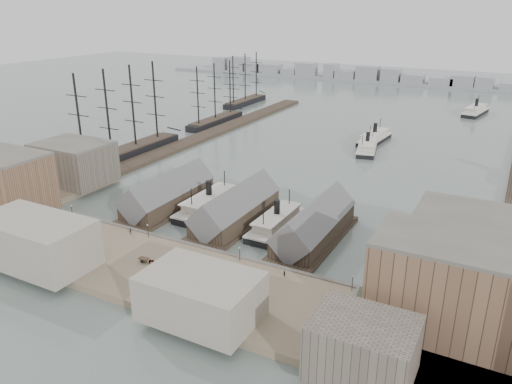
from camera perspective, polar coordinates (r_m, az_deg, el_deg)
The scene contains 42 objects.
ground at distance 143.40m, azimuth -5.69°, elevation -6.00°, with size 900.00×900.00×0.00m, color #57645F.
quay at distance 128.88m, azimuth -10.67°, elevation -9.07°, with size 180.00×30.00×2.00m, color #776650.
seawall at distance 139.09m, azimuth -6.89°, elevation -6.42°, with size 180.00×1.20×2.30m, color #59544C.
west_wharf at distance 257.06m, azimuth -6.06°, elevation 6.35°, with size 10.00×220.00×1.60m, color #2D231C.
ferry_shed_west at distance 168.19m, azimuth -9.97°, elevation -0.35°, with size 14.00×42.00×12.60m.
ferry_shed_center at distance 154.40m, azimuth -2.30°, elevation -2.00°, with size 14.00×42.00×12.60m.
ferry_shed_east at distance 144.03m, azimuth 6.69°, elevation -3.87°, with size 14.00×42.00×12.60m.
warehouse_west_front at distance 178.68m, azimuth -27.15°, elevation 1.04°, with size 32.00×18.00×18.00m, color brown.
warehouse_west_back at distance 196.64m, azimuth -20.07°, elevation 3.14°, with size 26.00×20.00×14.00m, color #60564C.
warehouse_east_front at distance 107.75m, azimuth 21.23°, elevation -10.18°, with size 30.00×18.00×19.00m, color brown.
warehouse_east_back at distance 132.63m, azimuth 23.62°, elevation -5.53°, with size 28.00×20.00×15.00m, color #60564C.
street_bldg_center at distance 107.11m, azimuth -6.34°, elevation -11.75°, with size 24.00×16.00×10.00m, color gray.
street_bldg_west at distance 138.24m, azimuth -23.86°, elevation -5.19°, with size 30.00×16.00×12.00m, color gray.
street_bldg_east at distance 93.91m, azimuth 12.09°, elevation -17.03°, with size 18.00×14.00×11.00m, color #60564C.
lamp_post_far_w at distance 164.62m, azimuth -20.32°, elevation -1.83°, with size 0.44×0.44×3.92m.
lamp_post_near_w at distance 144.74m, azimuth -12.26°, elevation -4.07°, with size 0.44×0.44×3.92m.
lamp_post_near_e at distance 128.84m, azimuth -1.89°, elevation -6.81°, with size 0.44×0.44×3.92m.
lamp_post_far_e at distance 118.53m, azimuth 10.98°, elevation -9.86°, with size 0.44×0.44×3.92m.
far_shore at distance 450.16m, azimuth 18.75°, elevation 11.99°, with size 500.00×40.00×15.72m.
ferry_docked_west at distance 165.32m, azimuth -5.35°, elevation -1.27°, with size 9.16×30.54×10.91m.
ferry_docked_east at distance 151.45m, azimuth 2.38°, elevation -3.43°, with size 8.31×27.70×9.89m.
ferry_open_near at distance 237.13m, azimuth 12.57°, elevation 5.09°, with size 13.66×28.13×9.65m.
ferry_open_mid at distance 254.16m, azimuth 13.39°, elevation 6.09°, with size 10.83×28.80×10.07m.
ferry_open_far at distance 338.44m, azimuth 23.79°, elevation 8.50°, with size 13.76×30.55×10.53m.
sailing_ship_near at distance 228.61m, azimuth -14.80°, elevation 4.49°, with size 9.66×66.53×39.70m.
sailing_ship_mid at distance 286.58m, azimuth -4.65°, elevation 8.23°, with size 8.20×47.37×33.70m.
sailing_ship_far at distance 343.72m, azimuth -1.23°, elevation 10.39°, with size 8.11×45.08×33.36m.
tram at distance 111.95m, azimuth 11.62°, elevation -12.49°, with size 3.58×9.80×3.41m.
horse_cart_left at distance 151.55m, azimuth -20.68°, elevation -4.63°, with size 4.59×3.72×1.56m.
horse_cart_center at distance 131.20m, azimuth -12.14°, elevation -7.71°, with size 4.92×1.67×1.61m.
horse_cart_right at distance 117.05m, azimuth -5.45°, elevation -11.05°, with size 4.84×3.20×1.63m.
pedestrian_0 at distance 167.89m, azimuth -24.03°, elevation -2.60°, with size 0.65×0.48×1.79m, color black.
pedestrian_1 at distance 152.03m, azimuth -21.35°, elevation -4.64°, with size 0.79×0.61×1.62m, color black.
pedestrian_2 at distance 148.30m, azimuth -14.14°, elevation -4.38°, with size 1.18×0.68×1.83m, color black.
pedestrian_3 at distance 140.10m, azimuth -18.56°, elevation -6.43°, with size 1.04×0.43×1.77m, color black.
pedestrian_4 at distance 133.49m, azimuth -8.99°, elevation -6.93°, with size 0.86×0.56×1.75m, color black.
pedestrian_5 at distance 125.09m, azimuth -9.52°, elevation -9.02°, with size 0.58×0.43×1.60m, color black.
pedestrian_6 at distance 122.93m, azimuth 3.24°, elevation -9.32°, with size 0.77×0.60×1.58m, color black.
pedestrian_7 at distance 112.60m, azimuth -1.10°, elevation -12.35°, with size 1.07×0.62×1.66m, color black.
pedestrian_8 at distance 115.59m, azimuth 9.07°, elevation -11.64°, with size 1.05×0.44×1.80m, color black.
pedestrian_9 at distance 104.95m, azimuth 16.49°, elevation -16.10°, with size 0.84×0.54×1.71m, color black.
pedestrian_10 at distance 168.89m, azimuth -25.30°, elevation -2.71°, with size 1.02×0.58×1.57m, color black.
Camera 1 is at (72.51, -105.66, 64.36)m, focal length 35.00 mm.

